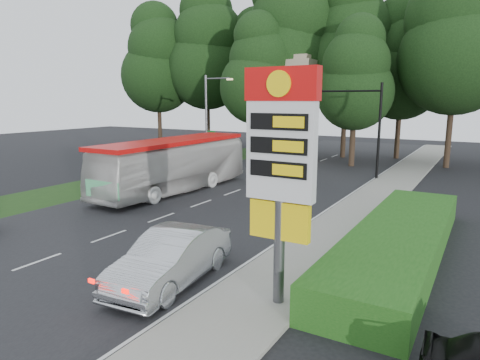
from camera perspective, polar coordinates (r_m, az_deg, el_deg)
The scene contains 20 objects.
ground at distance 17.67m, azimuth -26.71°, elevation -10.30°, with size 120.00×120.00×0.00m, color black.
road_surface at distance 25.79m, azimuth -3.90°, elevation -2.71°, with size 14.00×80.00×0.02m, color black.
sidewalk_right at distance 22.28m, azimuth 14.57°, elevation -5.08°, with size 3.00×80.00×0.12m, color gray.
grass_verge_left at distance 36.18m, azimuth -11.03°, elevation 1.01°, with size 5.00×50.00×0.02m, color #193814.
hedge at distance 17.76m, azimuth 20.45°, elevation -7.66°, with size 3.00×14.00×1.20m, color #1C4F15.
gas_station_pylon at distance 11.90m, azimuth 5.46°, elevation 3.20°, with size 2.10×0.45×6.85m.
traffic_signal_mast at distance 33.82m, azimuth 15.97°, elevation 8.08°, with size 6.10×0.35×7.20m.
streetlight_signs at distance 37.33m, azimuth -4.23°, elevation 8.32°, with size 2.75×0.98×8.00m.
monument at distance 41.96m, azimuth 7.80°, elevation 9.42°, with size 3.00×3.00×10.05m.
tree_far_west at distance 55.40m, azimuth -10.93°, elevation 15.40°, with size 8.96×8.96×17.60m.
tree_west_mid at distance 53.41m, azimuth -4.42°, elevation 16.82°, with size 9.80×9.80×19.25m.
tree_west_near at distance 51.86m, azimuth 2.58°, elevation 15.17°, with size 8.40×8.40×16.50m.
tree_center_left at distance 46.29m, azimuth 5.93°, elevation 18.16°, with size 10.08×10.08×19.80m.
tree_center_right at distance 45.92m, azimuth 14.12°, elevation 16.71°, with size 9.24×9.24×18.15m.
tree_east_near at distance 46.58m, azimuth 20.87°, elevation 14.59°, with size 8.12×8.12×15.95m.
tree_east_mid at distance 42.17m, azimuth 27.05°, elevation 16.91°, with size 9.52×9.52×18.70m.
tree_monument_left at distance 42.84m, azimuth 2.29°, elevation 14.32°, with size 7.28×7.28×14.30m.
tree_monument_right at distance 39.72m, azimuth 15.16°, elevation 13.28°, with size 6.72×6.72×13.20m.
transit_bus at distance 28.23m, azimuth -8.81°, elevation 1.90°, with size 2.89×12.36×3.44m, color silver.
sedan_silver at distance 14.42m, azimuth -9.13°, elevation -10.21°, with size 1.86×5.32×1.75m, color #B5B9BE.
Camera 1 is at (14.16, -8.71, 6.00)m, focal length 32.00 mm.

